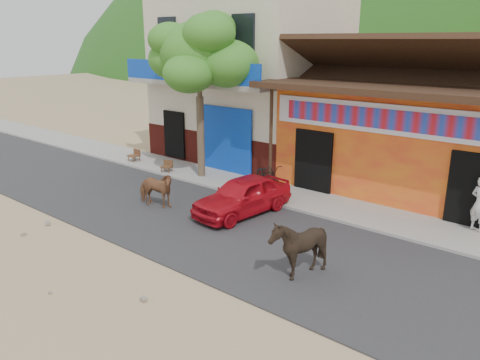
% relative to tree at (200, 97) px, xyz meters
% --- Properties ---
extents(ground, '(120.00, 120.00, 0.00)m').
position_rel_tree_xyz_m(ground, '(4.60, -5.80, -3.12)').
color(ground, '#9E825B').
rests_on(ground, ground).
extents(road, '(60.00, 5.00, 0.04)m').
position_rel_tree_xyz_m(road, '(4.60, -3.30, -3.10)').
color(road, '#28282B').
rests_on(road, ground).
extents(sidewalk, '(60.00, 2.00, 0.12)m').
position_rel_tree_xyz_m(sidewalk, '(4.60, 0.20, -3.06)').
color(sidewalk, gray).
rests_on(sidewalk, ground).
extents(dance_club, '(8.00, 6.00, 3.60)m').
position_rel_tree_xyz_m(dance_club, '(6.60, 4.20, -1.32)').
color(dance_club, orange).
rests_on(dance_club, ground).
extents(cafe_building, '(7.00, 6.00, 7.00)m').
position_rel_tree_xyz_m(cafe_building, '(-0.90, 4.20, 0.38)').
color(cafe_building, beige).
rests_on(cafe_building, ground).
extents(tree, '(3.00, 3.00, 6.00)m').
position_rel_tree_xyz_m(tree, '(0.00, 0.00, 0.00)').
color(tree, '#2D721E').
rests_on(tree, sidewalk).
extents(cow_tan, '(1.49, 0.96, 1.16)m').
position_rel_tree_xyz_m(cow_tan, '(1.17, -3.28, -2.50)').
color(cow_tan, brown).
rests_on(cow_tan, road).
extents(cow_dark, '(1.67, 1.62, 1.40)m').
position_rel_tree_xyz_m(cow_dark, '(7.11, -4.26, -2.38)').
color(cow_dark, black).
rests_on(cow_dark, road).
extents(red_car, '(1.70, 3.47, 1.14)m').
position_rel_tree_xyz_m(red_car, '(3.65, -1.98, -2.51)').
color(red_car, red).
rests_on(red_car, road).
extents(scooter, '(1.76, 1.26, 0.88)m').
position_rel_tree_xyz_m(scooter, '(2.86, 0.39, -2.56)').
color(scooter, black).
rests_on(scooter, sidewalk).
extents(pedestrian, '(0.67, 0.57, 1.55)m').
position_rel_tree_xyz_m(pedestrian, '(9.55, 0.90, -2.23)').
color(pedestrian, silver).
rests_on(pedestrian, sidewalk).
extents(cafe_chair_left, '(0.43, 0.43, 0.91)m').
position_rel_tree_xyz_m(cafe_chair_left, '(-3.82, -0.22, -2.55)').
color(cafe_chair_left, '#522C1B').
rests_on(cafe_chair_left, sidewalk).
extents(cafe_chair_right, '(0.51, 0.51, 0.83)m').
position_rel_tree_xyz_m(cafe_chair_right, '(-1.42, -0.50, -2.59)').
color(cafe_chair_right, '#4A2918').
rests_on(cafe_chair_right, sidewalk).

